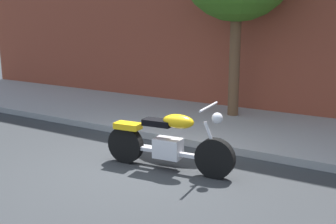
{
  "coord_description": "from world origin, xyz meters",
  "views": [
    {
      "loc": [
        3.73,
        -5.22,
        2.44
      ],
      "look_at": [
        0.38,
        0.25,
        0.96
      ],
      "focal_mm": 44.8,
      "sensor_mm": 36.0,
      "label": 1
    }
  ],
  "objects": [
    {
      "name": "ground_plane",
      "position": [
        0.0,
        0.0,
        0.0
      ],
      "size": [
        60.0,
        60.0,
        0.0
      ],
      "primitive_type": "plane",
      "color": "#303335"
    },
    {
      "name": "sidewalk",
      "position": [
        0.0,
        3.09,
        0.07
      ],
      "size": [
        19.13,
        3.22,
        0.14
      ],
      "primitive_type": "cube",
      "color": "#9F9F9F",
      "rests_on": "ground"
    },
    {
      "name": "motorcycle",
      "position": [
        0.38,
        0.25,
        0.45
      ],
      "size": [
        2.22,
        0.7,
        1.12
      ],
      "color": "black",
      "rests_on": "ground"
    }
  ]
}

